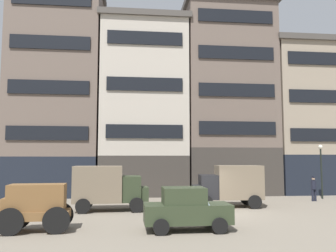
{
  "coord_description": "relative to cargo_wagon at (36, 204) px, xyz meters",
  "views": [
    {
      "loc": [
        -4.6,
        -19.29,
        3.07
      ],
      "look_at": [
        -2.28,
        2.16,
        5.09
      ],
      "focal_mm": 37.04,
      "sensor_mm": 36.0,
      "label": 1
    }
  ],
  "objects": [
    {
      "name": "cargo_wagon",
      "position": [
        0.0,
        0.0,
        0.0
      ],
      "size": [
        2.99,
        1.69,
        1.98
      ],
      "color": "brown",
      "rests_on": "ground_plane"
    },
    {
      "name": "building_far_left",
      "position": [
        -2.42,
        14.66,
        7.96
      ],
      "size": [
        7.89,
        5.61,
        18.13
      ],
      "color": "black",
      "rests_on": "ground_plane"
    },
    {
      "name": "building_center_right",
      "position": [
        12.7,
        14.66,
        7.47
      ],
      "size": [
        8.19,
        5.61,
        17.13
      ],
      "color": "#38332D",
      "rests_on": "ground_plane"
    },
    {
      "name": "streetlamp_curbside",
      "position": [
        18.59,
        9.97,
        1.52
      ],
      "size": [
        0.32,
        0.32,
        4.12
      ],
      "color": "black",
      "rests_on": "ground_plane"
    },
    {
      "name": "sedan_dark",
      "position": [
        6.38,
        -0.46,
        -0.23
      ],
      "size": [
        3.71,
        1.88,
        1.83
      ],
      "color": "#2D3823",
      "rests_on": "ground_plane"
    },
    {
      "name": "delivery_truck_far",
      "position": [
        2.67,
        5.6,
        0.28
      ],
      "size": [
        4.4,
        2.23,
        2.62
      ],
      "color": "#2D3823",
      "rests_on": "ground_plane"
    },
    {
      "name": "building_center_left",
      "position": [
        5.07,
        14.66,
        6.54
      ],
      "size": [
        7.78,
        5.61,
        15.27
      ],
      "color": "#38332D",
      "rests_on": "ground_plane"
    },
    {
      "name": "pedestrian_officer",
      "position": [
        17.18,
        8.63,
        -0.17
      ],
      "size": [
        0.49,
        0.49,
        1.79
      ],
      "color": "black",
      "rests_on": "ground_plane"
    },
    {
      "name": "building_far_right",
      "position": [
        19.97,
        14.66,
        5.79
      ],
      "size": [
        7.05,
        5.61,
        13.77
      ],
      "color": "black",
      "rests_on": "ground_plane"
    },
    {
      "name": "ground_plane",
      "position": [
        8.57,
        3.87,
        -1.15
      ],
      "size": [
        120.0,
        120.0,
        0.0
      ],
      "primitive_type": "plane",
      "color": "slate"
    },
    {
      "name": "delivery_truck_near",
      "position": [
        10.29,
        6.41,
        0.28
      ],
      "size": [
        4.46,
        2.39,
        2.62
      ],
      "color": "black",
      "rests_on": "ground_plane"
    }
  ]
}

